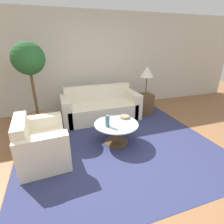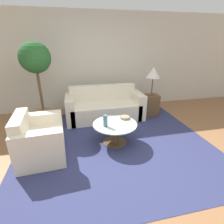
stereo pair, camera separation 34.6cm
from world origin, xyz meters
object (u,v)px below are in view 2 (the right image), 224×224
at_px(armchair, 38,141).
at_px(coffee_table, 115,130).
at_px(sofa_main, 104,107).
at_px(table_lamp, 153,73).
at_px(vase, 105,121).
at_px(bowl, 125,117).
at_px(potted_plant, 37,69).

relative_size(armchair, coffee_table, 1.21).
distance_m(sofa_main, armchair, 1.95).
bearing_deg(table_lamp, armchair, -154.09).
distance_m(armchair, coffee_table, 1.38).
distance_m(armchair, vase, 1.20).
relative_size(sofa_main, armchair, 1.88).
xyz_separation_m(sofa_main, bowl, (0.22, -1.07, 0.16)).
bearing_deg(vase, potted_plant, 133.11).
xyz_separation_m(coffee_table, potted_plant, (-1.46, 1.28, 1.03)).
bearing_deg(potted_plant, sofa_main, -0.96).
xyz_separation_m(coffee_table, vase, (-0.19, -0.07, 0.25)).
bearing_deg(bowl, armchair, -169.99).
xyz_separation_m(potted_plant, bowl, (1.70, -1.10, -0.86)).
bearing_deg(table_lamp, bowl, -135.70).
height_order(coffee_table, vase, vase).
distance_m(potted_plant, bowl, 2.20).
relative_size(vase, bowl, 1.15).
height_order(coffee_table, potted_plant, potted_plant).
height_order(armchair, table_lamp, table_lamp).
distance_m(table_lamp, vase, 2.01).
relative_size(coffee_table, potted_plant, 0.45).
relative_size(sofa_main, vase, 8.70).
bearing_deg(coffee_table, table_lamp, 42.89).
bearing_deg(vase, bowl, 29.37).
xyz_separation_m(coffee_table, table_lamp, (1.26, 1.17, 0.85)).
bearing_deg(table_lamp, vase, -139.59).
height_order(sofa_main, potted_plant, potted_plant).
relative_size(armchair, potted_plant, 0.54).
xyz_separation_m(armchair, coffee_table, (1.37, 0.11, -0.02)).
height_order(potted_plant, bowl, potted_plant).
bearing_deg(sofa_main, vase, -99.60).
distance_m(sofa_main, potted_plant, 1.80).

